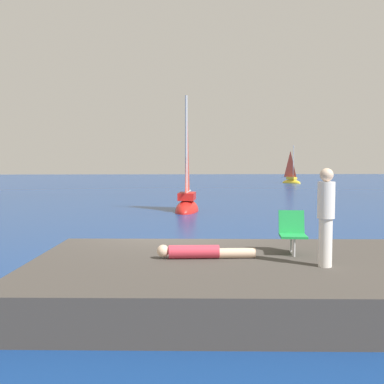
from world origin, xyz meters
TOP-DOWN VIEW (x-y plane):
  - ground_plane at (0.00, 0.00)m, footprint 160.00×160.00m
  - shore_ledge at (1.11, -3.28)m, footprint 7.60×5.02m
  - boulder_seaward at (-0.09, -0.62)m, footprint 1.16×1.41m
  - boulder_inland at (3.36, -0.87)m, footprint 1.16×1.08m
  - sailboat_near at (0.83, 11.25)m, footprint 1.56×3.36m
  - sailboat_far at (14.05, 40.40)m, footprint 2.17×2.51m
  - person_sunbather at (0.45, -3.07)m, footprint 1.76×0.25m
  - person_standing at (2.44, -3.82)m, footprint 0.28×0.28m
  - beach_chair at (2.20, -2.70)m, footprint 0.56×0.66m

SIDE VIEW (x-z plane):
  - ground_plane at x=0.00m, z-range 0.00..0.00m
  - boulder_seaward at x=-0.09m, z-range -0.46..0.46m
  - boulder_inland at x=3.36m, z-range -0.37..0.37m
  - sailboat_far at x=14.05m, z-range -2.11..2.63m
  - sailboat_near at x=0.83m, z-range -2.73..3.39m
  - shore_ledge at x=1.11m, z-range 0.00..0.68m
  - person_sunbather at x=0.45m, z-range 0.67..0.92m
  - beach_chair at x=2.20m, z-range 0.72..1.52m
  - person_standing at x=2.44m, z-range 0.73..2.35m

